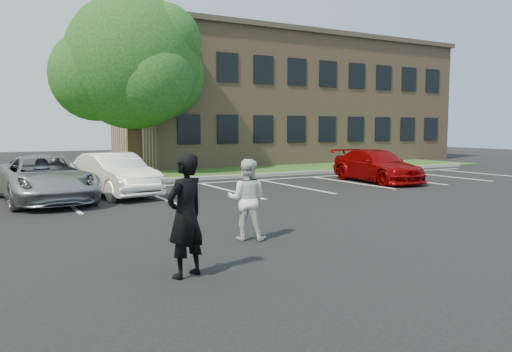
{
  "coord_description": "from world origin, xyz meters",
  "views": [
    {
      "loc": [
        -5.09,
        -8.13,
        2.25
      ],
      "look_at": [
        0.0,
        1.0,
        1.25
      ],
      "focal_mm": 35.0,
      "sensor_mm": 36.0,
      "label": 1
    }
  ],
  "objects": [
    {
      "name": "man_black_suit",
      "position": [
        -2.41,
        -1.14,
        0.94
      ],
      "size": [
        0.81,
        0.69,
        1.89
      ],
      "primitive_type": "imported",
      "rotation": [
        0.0,
        0.0,
        3.54
      ],
      "color": "black",
      "rests_on": "ground"
    },
    {
      "name": "office_building",
      "position": [
        14.0,
        21.99,
        4.16
      ],
      "size": [
        22.4,
        10.4,
        8.3
      ],
      "color": "#8D7054",
      "rests_on": "ground"
    },
    {
      "name": "stall_lines",
      "position": [
        1.4,
        8.95,
        0.01
      ],
      "size": [
        34.0,
        5.36,
        0.01
      ],
      "color": "silver",
      "rests_on": "ground"
    },
    {
      "name": "grass_strip",
      "position": [
        0.0,
        16.0,
        0.04
      ],
      "size": [
        44.0,
        8.0,
        0.08
      ],
      "primitive_type": "cube",
      "color": "#244914",
      "rests_on": "ground"
    },
    {
      "name": "car_white_sedan",
      "position": [
        -1.14,
        8.67,
        0.71
      ],
      "size": [
        2.26,
        4.53,
        1.43
      ],
      "primitive_type": "imported",
      "rotation": [
        0.0,
        0.0,
        0.18
      ],
      "color": "white",
      "rests_on": "ground"
    },
    {
      "name": "tree",
      "position": [
        1.81,
        16.61,
        5.35
      ],
      "size": [
        7.8,
        7.2,
        8.8
      ],
      "color": "black",
      "rests_on": "ground"
    },
    {
      "name": "curb",
      "position": [
        0.0,
        12.0,
        0.07
      ],
      "size": [
        40.0,
        0.3,
        0.15
      ],
      "primitive_type": "cube",
      "color": "gray",
      "rests_on": "ground"
    },
    {
      "name": "car_red_compact",
      "position": [
        9.54,
        7.65,
        0.67
      ],
      "size": [
        2.24,
        4.78,
        1.35
      ],
      "primitive_type": "imported",
      "rotation": [
        0.0,
        0.0,
        -0.08
      ],
      "color": "#8B0405",
      "rests_on": "ground"
    },
    {
      "name": "ground_plane",
      "position": [
        0.0,
        0.0,
        0.0
      ],
      "size": [
        90.0,
        90.0,
        0.0
      ],
      "primitive_type": "plane",
      "color": "black",
      "rests_on": "ground"
    },
    {
      "name": "man_white_shirt",
      "position": [
        -0.4,
        0.67,
        0.82
      ],
      "size": [
        1.01,
        0.97,
        1.64
      ],
      "primitive_type": "imported",
      "rotation": [
        0.0,
        0.0,
        2.52
      ],
      "color": "white",
      "rests_on": "ground"
    },
    {
      "name": "car_silver_minivan",
      "position": [
        -3.34,
        8.29,
        0.72
      ],
      "size": [
        2.73,
        5.31,
        1.43
      ],
      "primitive_type": "imported",
      "rotation": [
        0.0,
        0.0,
        0.07
      ],
      "color": "#9D9FA5",
      "rests_on": "ground"
    }
  ]
}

